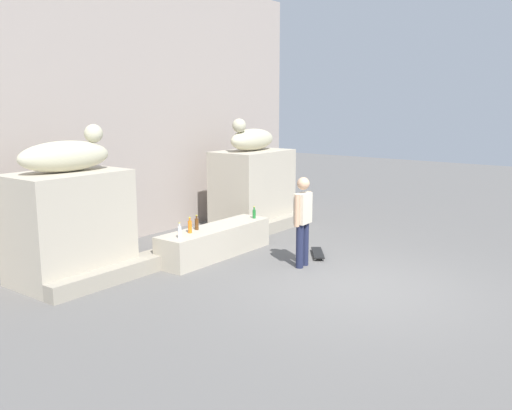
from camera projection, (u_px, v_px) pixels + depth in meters
ground_plane at (361, 288)px, 9.02m from camera, size 40.00×40.00×0.00m
facade_wall at (121, 107)px, 11.93m from camera, size 11.22×0.60×5.80m
pedestal_left at (69, 226)px, 9.31m from camera, size 1.91×1.25×1.86m
pedestal_right at (253, 189)px, 13.34m from camera, size 1.91×1.25×1.86m
statue_reclining_left at (67, 155)px, 9.12m from camera, size 1.65×0.73×0.78m
statue_reclining_right at (252, 139)px, 13.09m from camera, size 1.63×0.65×0.78m
ledge_block at (215, 241)px, 10.84m from camera, size 2.67×0.69×0.59m
skater at (303, 218)px, 10.02m from camera, size 0.54×0.23×1.67m
skateboard at (318, 253)px, 10.86m from camera, size 0.77×0.63×0.08m
bottle_brown at (197, 224)px, 10.52m from camera, size 0.07×0.07×0.29m
bottle_orange at (190, 226)px, 10.26m from camera, size 0.08×0.08×0.30m
bottle_clear at (180, 232)px, 9.87m from camera, size 0.07×0.07×0.29m
bottle_green at (254, 214)px, 11.56m from camera, size 0.07×0.07×0.25m
stair_step at (201, 246)px, 11.09m from camera, size 7.04×0.50×0.27m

